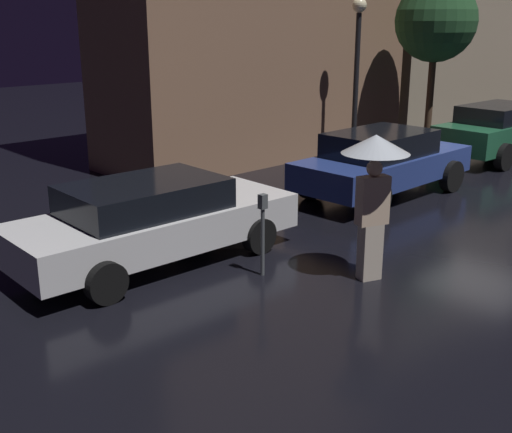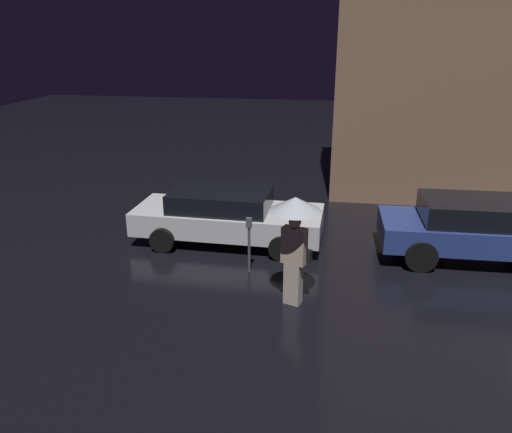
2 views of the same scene
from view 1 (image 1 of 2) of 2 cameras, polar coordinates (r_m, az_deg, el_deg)
ground_plane at (r=16.03m, az=20.04°, el=2.50°), size 60.00×60.00×0.00m
building_facade_right at (r=26.31m, az=17.11°, el=17.80°), size 9.47×3.00×8.76m
parked_car_white at (r=10.37m, az=-9.13°, el=-0.24°), size 4.74×1.98×1.35m
parked_car_blue at (r=14.40m, az=11.19°, el=4.82°), size 4.54×1.98×1.45m
parked_car_green at (r=19.28m, az=20.89°, el=7.22°), size 4.50×1.89×1.51m
pedestrian_with_umbrella at (r=9.44m, az=10.48°, el=3.91°), size 0.99×0.99×2.21m
parking_meter at (r=9.65m, az=0.60°, el=-0.84°), size 0.12×0.10×1.29m
street_lamp_near at (r=17.60m, az=8.98°, el=13.92°), size 0.38×0.38×4.29m
street_tree at (r=19.39m, az=15.70°, el=16.34°), size 2.28×2.28×4.86m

